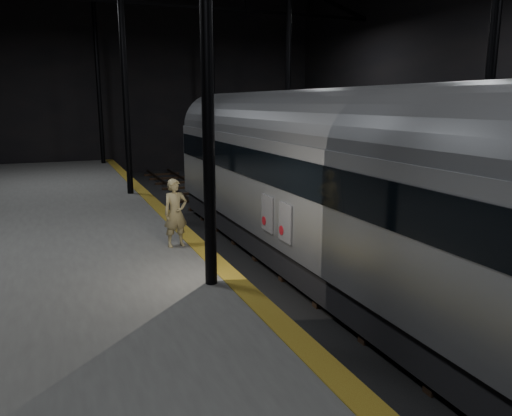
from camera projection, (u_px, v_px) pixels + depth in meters
ground at (287, 256)px, 16.24m from camera, size 44.00×44.00×0.00m
platform_left at (36, 270)px, 13.37m from camera, size 9.00×43.80×1.00m
platform_right at (466, 221)px, 18.90m from camera, size 9.00×43.80×1.00m
tactile_strip at (189, 236)px, 14.83m from camera, size 0.50×43.80×0.01m
track at (287, 254)px, 16.23m from camera, size 2.40×43.00×0.24m
train at (317, 176)px, 14.00m from camera, size 2.89×19.31×5.16m
woman at (176, 213)px, 13.65m from camera, size 0.75×0.56×1.88m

